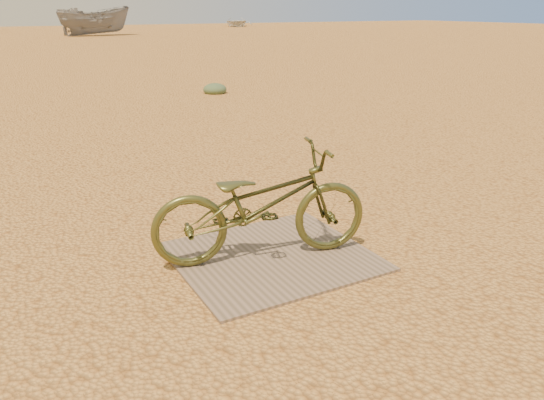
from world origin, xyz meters
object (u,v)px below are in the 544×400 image
plywood_board (272,257)px  boat_mid_right (95,21)px  boat_far_right (236,22)px  bicycle (261,204)px

plywood_board → boat_mid_right: (6.13, 36.41, 0.97)m
plywood_board → boat_mid_right: bearing=80.4°
boat_mid_right → boat_far_right: (16.61, 12.36, -0.54)m
boat_far_right → bicycle: bearing=-81.4°
boat_mid_right → plywood_board: bearing=163.6°
boat_far_right → boat_mid_right: bearing=-109.6°
plywood_board → boat_mid_right: boat_mid_right is taller
bicycle → boat_far_right: bicycle is taller
boat_mid_right → boat_far_right: boat_mid_right is taller
bicycle → boat_far_right: 53.83m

